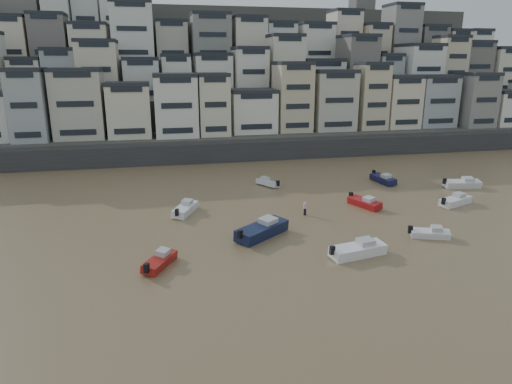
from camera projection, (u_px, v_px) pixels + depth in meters
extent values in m
cube|color=#38383A|center=(254.00, 151.00, 84.45)|extent=(140.00, 3.00, 3.50)
cube|color=#4C4C47|center=(271.00, 142.00, 91.99)|extent=(140.00, 14.00, 4.00)
cube|color=#4C4C47|center=(258.00, 120.00, 102.42)|extent=(140.00, 14.00, 10.00)
cube|color=#4C4C47|center=(247.00, 98.00, 112.59)|extent=(140.00, 14.00, 18.00)
cube|color=#4C4C47|center=(238.00, 79.00, 122.75)|extent=(140.00, 16.00, 26.00)
cube|color=#4C4C47|center=(230.00, 67.00, 135.06)|extent=(140.00, 18.00, 32.00)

